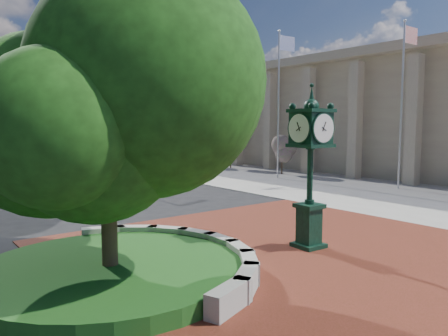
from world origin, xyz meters
TOP-DOWN VIEW (x-y plane):
  - ground at (0.00, 0.00)m, footprint 200.00×200.00m
  - plaza at (0.00, -1.00)m, footprint 12.00×12.00m
  - sidewalk at (16.00, 10.00)m, footprint 20.00×50.00m
  - planter_wall at (-2.71, -0.00)m, footprint 2.96×6.77m
  - grass_bed at (-5.00, 0.00)m, footprint 6.10×6.10m
  - civic_building at (23.60, 12.00)m, footprint 17.35×44.00m
  - tree_planter at (-5.00, 0.00)m, footprint 5.20×5.20m
  - post_clock at (0.65, -1.03)m, footprint 1.02×1.02m
  - parked_car at (0.80, 37.21)m, footprint 3.30×5.06m
  - flagpole_a at (13.52, 3.66)m, footprint 1.44×0.16m
  - flagpole_b at (11.63, 11.19)m, footprint 1.52×0.17m
  - street_lamp_near at (1.98, 23.04)m, footprint 1.91×0.59m
  - shrub_near at (13.54, 12.68)m, footprint 1.20×1.20m
  - shrub_mid at (13.39, 18.33)m, footprint 1.20×1.20m
  - shrub_far at (12.42, 21.41)m, footprint 1.20×1.20m

SIDE VIEW (x-z plane):
  - ground at x=0.00m, z-range 0.00..0.00m
  - plaza at x=0.00m, z-range 0.00..0.04m
  - sidewalk at x=16.00m, z-range 0.00..0.04m
  - grass_bed at x=-5.00m, z-range 0.00..0.40m
  - planter_wall at x=-2.71m, z-range 0.00..0.54m
  - parked_car at x=0.80m, z-range 0.00..1.60m
  - shrub_near at x=13.54m, z-range 0.49..2.69m
  - shrub_mid at x=13.39m, z-range 0.49..2.69m
  - shrub_far at x=12.42m, z-range 0.49..2.69m
  - post_clock at x=0.65m, z-range 0.23..4.91m
  - tree_planter at x=-5.00m, z-range 0.56..6.89m
  - civic_building at x=23.60m, z-range 0.03..8.63m
  - flagpole_a at x=13.52m, z-range 0.12..9.33m
  - flagpole_b at x=11.63m, z-range 0.12..9.81m
  - street_lamp_near at x=1.98m, z-range 0.74..9.35m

